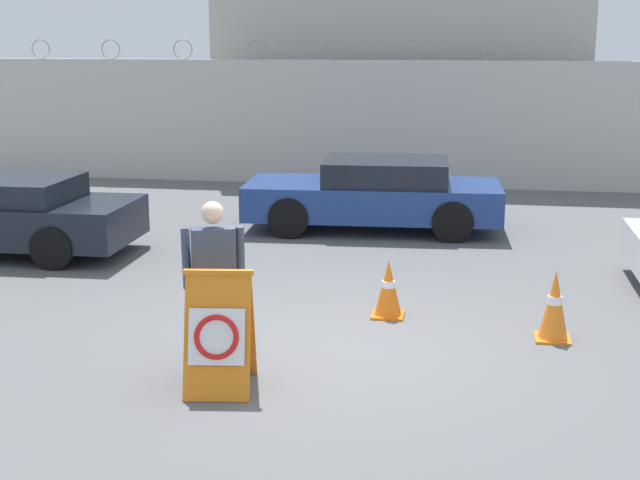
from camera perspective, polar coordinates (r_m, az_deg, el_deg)
name	(u,v)px	position (r m, az deg, el deg)	size (l,w,h in m)	color
ground_plane	(331,351)	(9.71, 0.70, -7.13)	(90.00, 90.00, 0.00)	#5B5B5E
perimeter_wall	(410,124)	(20.30, 5.79, 7.43)	(36.00, 0.30, 3.27)	beige
building_block	(405,36)	(23.73, 5.44, 12.87)	(8.95, 5.09, 6.67)	#B2ADA3
barricade_sign	(219,331)	(8.57, -6.47, -5.81)	(0.72, 0.84, 1.18)	orange
security_guard	(214,277)	(9.02, -6.79, -2.35)	(0.68, 0.36, 1.74)	black
traffic_cone_near	(554,306)	(10.28, 14.77, -4.08)	(0.39, 0.39, 0.81)	orange
traffic_cone_mid	(388,289)	(10.81, 4.40, -3.13)	(0.39, 0.39, 0.70)	orange
parked_car_rear_sedan	(376,194)	(15.65, 3.59, 2.98)	(4.51, 2.14, 1.25)	black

